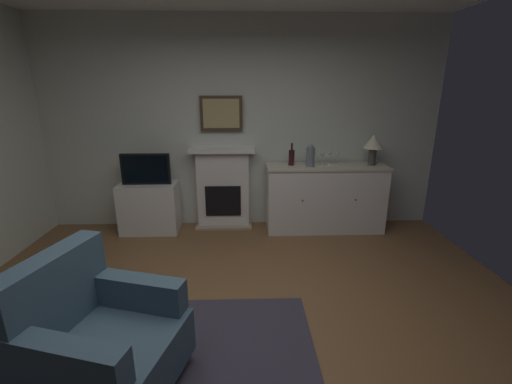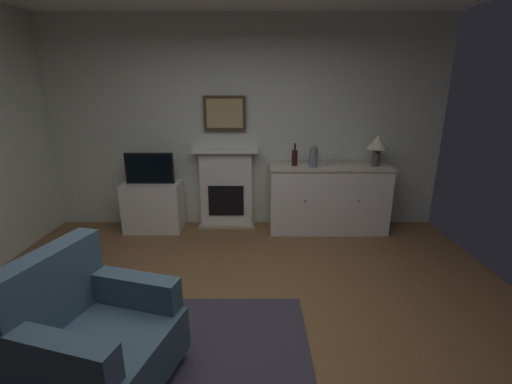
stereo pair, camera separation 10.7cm
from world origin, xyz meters
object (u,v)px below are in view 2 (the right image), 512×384
object	(u,v)px
fireplace_unit	(228,188)
framed_picture	(226,113)
wine_bottle	(296,157)
wine_glass_right	(343,156)
vase_decorative	(315,156)
wine_glass_left	(327,157)
tv_set	(151,168)
armchair	(94,335)
table_lamp	(379,144)
sideboard_cabinet	(330,199)
wine_glass_center	(334,156)
tv_cabinet	(155,206)

from	to	relation	value
fireplace_unit	framed_picture	bearing A→B (deg)	90.00
framed_picture	wine_bottle	distance (m)	1.08
wine_glass_right	vase_decorative	size ratio (longest dim) A/B	0.59
wine_glass_left	tv_set	bearing A→B (deg)	179.35
fireplace_unit	framed_picture	distance (m)	1.00
framed_picture	wine_glass_right	bearing A→B (deg)	-6.89
tv_set	armchair	distance (m)	2.63
wine_glass_right	tv_set	xyz separation A→B (m)	(-2.49, -0.05, -0.15)
table_lamp	wine_glass_right	distance (m)	0.47
fireplace_unit	table_lamp	bearing A→B (deg)	-5.17
fireplace_unit	sideboard_cabinet	world-z (taller)	fireplace_unit
wine_glass_center	armchair	bearing A→B (deg)	-127.77
wine_bottle	fireplace_unit	bearing A→B (deg)	170.59
tv_cabinet	table_lamp	bearing A→B (deg)	-0.29
fireplace_unit	wine_bottle	size ratio (longest dim) A/B	3.79
fireplace_unit	wine_glass_center	world-z (taller)	fireplace_unit
table_lamp	wine_bottle	size ratio (longest dim) A/B	1.38
fireplace_unit	wine_glass_right	distance (m)	1.59
sideboard_cabinet	table_lamp	distance (m)	0.93
sideboard_cabinet	wine_glass_right	xyz separation A→B (m)	(0.14, 0.04, 0.57)
wine_bottle	wine_glass_left	bearing A→B (deg)	-8.90
wine_glass_right	vase_decorative	bearing A→B (deg)	-166.56
wine_glass_center	fireplace_unit	bearing A→B (deg)	174.23
table_lamp	vase_decorative	bearing A→B (deg)	-176.50
sideboard_cabinet	wine_glass_left	bearing A→B (deg)	-156.34
wine_glass_left	tv_cabinet	world-z (taller)	wine_glass_left
framed_picture	armchair	bearing A→B (deg)	-102.36
wine_glass_center	tv_set	world-z (taller)	tv_set
wine_glass_left	wine_glass_center	xyz separation A→B (m)	(0.11, 0.07, 0.00)
wine_glass_left	wine_glass_center	bearing A→B (deg)	32.12
framed_picture	vase_decorative	bearing A→B (deg)	-13.44
sideboard_cabinet	wine_glass_center	distance (m)	0.57
wine_bottle	armchair	bearing A→B (deg)	-120.37
vase_decorative	tv_set	bearing A→B (deg)	178.87
vase_decorative	wine_glass_right	bearing A→B (deg)	13.44
wine_glass_center	tv_cabinet	size ratio (longest dim) A/B	0.22
framed_picture	tv_set	distance (m)	1.21
wine_glass_left	tv_cabinet	xyz separation A→B (m)	(-2.27, 0.05, -0.69)
framed_picture	sideboard_cabinet	size ratio (longest dim) A/B	0.35
table_lamp	tv_cabinet	world-z (taller)	table_lamp
wine_bottle	wine_glass_left	distance (m)	0.39
framed_picture	wine_glass_right	size ratio (longest dim) A/B	3.33
wine_glass_right	wine_glass_center	bearing A→B (deg)	-177.78
tv_set	armchair	size ratio (longest dim) A/B	0.63
fireplace_unit	wine_bottle	xyz separation A→B (m)	(0.91, -0.15, 0.45)
sideboard_cabinet	armchair	bearing A→B (deg)	-127.69
armchair	wine_bottle	bearing A→B (deg)	59.63
wine_glass_left	fireplace_unit	bearing A→B (deg)	170.74
wine_glass_center	tv_cabinet	distance (m)	2.48
wine_bottle	wine_glass_right	distance (m)	0.61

